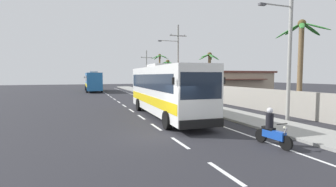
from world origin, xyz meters
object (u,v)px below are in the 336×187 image
Objects in this scene: palm_nearest at (168,69)px; palm_farthest at (168,71)px; pedestrian_midwalk at (166,90)px; utility_pole_nearest at (289,40)px; motorcycle_trailing at (272,130)px; motorcycle_beside_bus at (154,96)px; coach_bus_far_lane at (93,81)px; utility_pole_mid at (177,59)px; palm_fourth at (301,53)px; roadside_building at (224,84)px; palm_second at (160,65)px; coach_bus_foreground at (165,89)px; utility_pole_far at (146,70)px; palm_third at (209,67)px.

palm_farthest is (-1.51, -4.23, -0.47)m from palm_nearest.
pedestrian_midwalk is 3.42m from palm_farthest.
motorcycle_trailing is at bearing -140.11° from utility_pole_nearest.
motorcycle_beside_bus is 18.84m from motorcycle_trailing.
utility_pole_mid is at bearing -61.81° from coach_bus_far_lane.
utility_pole_nearest reaches higher than palm_fourth.
roadside_building is at bearing 70.65° from utility_pole_nearest.
coach_bus_far_lane is at bearing 150.85° from palm_second.
utility_pole_nearest reaches higher than pedestrian_midwalk.
palm_second is (6.10, 34.77, 4.28)m from motorcycle_trailing.
coach_bus_foreground is 10.35m from motorcycle_beside_bus.
palm_fourth is 1.30× the size of palm_farthest.
utility_pole_far reaches higher than palm_nearest.
motorcycle_trailing is at bearing -91.09° from motorcycle_beside_bus.
palm_farthest is (0.96, 1.97, 2.62)m from pedestrian_midwalk.
roadside_building is at bearing 13.38° from motorcycle_beside_bus.
motorcycle_beside_bus is 0.20× the size of utility_pole_mid.
motorcycle_trailing is 0.33× the size of palm_third.
palm_second is at bearing 111.07° from roadside_building.
utility_pole_mid reaches higher than coach_bus_foreground.
palm_second reaches higher than motorcycle_trailing.
coach_bus_far_lane is 5.87× the size of motorcycle_trailing.
utility_pole_nearest is 21.80m from palm_farthest.
utility_pole_nearest is at bearing -109.35° from roadside_building.
utility_pole_far reaches higher than palm_farthest.
palm_fourth is (-0.03, -13.34, 0.62)m from palm_third.
utility_pole_nearest is at bearing -74.02° from coach_bus_far_lane.
motorcycle_trailing is 0.16× the size of roadside_building.
palm_second is at bearing 80.05° from motorcycle_trailing.
palm_third is 7.99m from palm_farthest.
coach_bus_foreground is at bearing 147.99° from utility_pole_nearest.
palm_farthest reaches higher than motorcycle_trailing.
utility_pole_far is at bearing 87.51° from palm_farthest.
utility_pole_nearest is 1.03× the size of utility_pole_mid.
palm_second reaches higher than pedestrian_midwalk.
coach_bus_foreground is 8.97m from utility_pole_nearest.
palm_third is at bearing -60.74° from coach_bus_far_lane.
utility_pole_mid is (6.49, 13.76, 3.19)m from coach_bus_foreground.
pedestrian_midwalk is 0.24× the size of palm_second.
utility_pole_mid is 7.48m from roadside_building.
palm_second is at bearing 83.33° from utility_pole_mid.
palm_fourth is (2.09, -35.48, 0.39)m from utility_pole_far.
utility_pole_nearest is 18.20m from utility_pole_mid.
palm_nearest reaches higher than motorcycle_beside_bus.
palm_fourth reaches higher than palm_second.
palm_nearest is 0.42× the size of roadside_building.
utility_pole_nearest is at bearing -98.29° from palm_third.
roadside_building is (5.16, -8.92, -2.27)m from palm_nearest.
utility_pole_far is 10.46m from palm_nearest.
motorcycle_beside_bus is at bearing -122.70° from pedestrian_midwalk.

